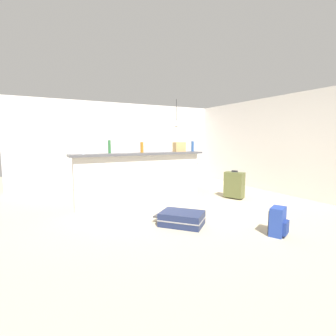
{
  "coord_description": "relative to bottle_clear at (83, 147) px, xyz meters",
  "views": [
    {
      "loc": [
        -2.58,
        -4.64,
        1.41
      ],
      "look_at": [
        0.18,
        0.54,
        0.73
      ],
      "focal_mm": 27.13,
      "sensor_mm": 36.0,
      "label": 1
    }
  ],
  "objects": [
    {
      "name": "bottle_amber",
      "position": [
        1.22,
        0.04,
        -0.04
      ],
      "size": [
        0.07,
        0.07,
        0.23
      ],
      "primitive_type": "cylinder",
      "color": "#9E661E",
      "rests_on": "bar_countertop"
    },
    {
      "name": "suitcase_flat_navy",
      "position": [
        1.25,
        -1.58,
        -1.15
      ],
      "size": [
        0.83,
        0.84,
        0.22
      ],
      "color": "#1E284C",
      "rests_on": "ground_plane"
    },
    {
      "name": "bottle_clear",
      "position": [
        0.0,
        0.0,
        0.0
      ],
      "size": [
        0.06,
        0.06,
        0.3
      ],
      "primitive_type": "cylinder",
      "color": "silver",
      "rests_on": "bar_countertop"
    },
    {
      "name": "ground_plane",
      "position": [
        1.73,
        -0.4,
        -1.29
      ],
      "size": [
        13.0,
        13.0,
        0.05
      ],
      "primitive_type": "cube",
      "color": "#BCAD8E"
    },
    {
      "name": "pendant_lamp",
      "position": [
        2.74,
        1.2,
        0.57
      ],
      "size": [
        0.34,
        0.34,
        0.78
      ],
      "color": "black"
    },
    {
      "name": "bottle_blue",
      "position": [
        2.49,
        -0.0,
        -0.03
      ],
      "size": [
        0.07,
        0.07,
        0.24
      ],
      "primitive_type": "cylinder",
      "color": "#284C89",
      "rests_on": "bar_countertop"
    },
    {
      "name": "bar_countertop",
      "position": [
        1.21,
        0.06,
        -0.17
      ],
      "size": [
        2.96,
        0.4,
        0.05
      ],
      "primitive_type": "cube",
      "color": "#4C4C51",
      "rests_on": "partition_half_wall"
    },
    {
      "name": "dining_table",
      "position": [
        2.72,
        1.29,
        -0.62
      ],
      "size": [
        1.1,
        0.8,
        0.74
      ],
      "color": "#4C331E",
      "rests_on": "ground_plane"
    },
    {
      "name": "bottle_green",
      "position": [
        0.55,
        0.15,
        -0.02
      ],
      "size": [
        0.06,
        0.06,
        0.27
      ],
      "primitive_type": "cylinder",
      "color": "#2D6B38",
      "rests_on": "bar_countertop"
    },
    {
      "name": "wall_back",
      "position": [
        1.73,
        2.65,
        -0.01
      ],
      "size": [
        6.6,
        0.1,
        2.5
      ],
      "primitive_type": "cube",
      "color": "silver",
      "rests_on": "ground_plane"
    },
    {
      "name": "wall_right",
      "position": [
        4.78,
        -0.1,
        -0.01
      ],
      "size": [
        0.1,
        6.0,
        2.5
      ],
      "primitive_type": "cube",
      "color": "silver",
      "rests_on": "ground_plane"
    },
    {
      "name": "dining_chair_near_partition",
      "position": [
        2.7,
        0.81,
        -0.75
      ],
      "size": [
        0.47,
        0.47,
        0.93
      ],
      "color": "black",
      "rests_on": "ground_plane"
    },
    {
      "name": "suitcase_upright_olive",
      "position": [
        3.32,
        -0.55,
        -0.93
      ],
      "size": [
        0.4,
        0.5,
        0.67
      ],
      "color": "#51562D",
      "rests_on": "ground_plane"
    },
    {
      "name": "grocery_bag",
      "position": [
        2.15,
        0.04,
        -0.04
      ],
      "size": [
        0.26,
        0.18,
        0.22
      ],
      "primitive_type": "cube",
      "color": "tan",
      "rests_on": "bar_countertop"
    },
    {
      "name": "backpack_blue",
      "position": [
        2.26,
        -2.63,
        -1.06
      ],
      "size": [
        0.33,
        0.32,
        0.42
      ],
      "color": "#233D93",
      "rests_on": "ground_plane"
    },
    {
      "name": "partition_half_wall",
      "position": [
        1.21,
        0.06,
        -0.73
      ],
      "size": [
        2.8,
        0.2,
        1.06
      ],
      "primitive_type": "cube",
      "color": "silver",
      "rests_on": "ground_plane"
    },
    {
      "name": "bottle_white",
      "position": [
        1.83,
        0.16,
        -0.02
      ],
      "size": [
        0.06,
        0.06,
        0.25
      ],
      "primitive_type": "cylinder",
      "color": "silver",
      "rests_on": "bar_countertop"
    },
    {
      "name": "dining_chair_far_side",
      "position": [
        2.77,
        1.78,
        -0.75
      ],
      "size": [
        0.41,
        0.41,
        0.93
      ],
      "color": "black",
      "rests_on": "ground_plane"
    }
  ]
}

